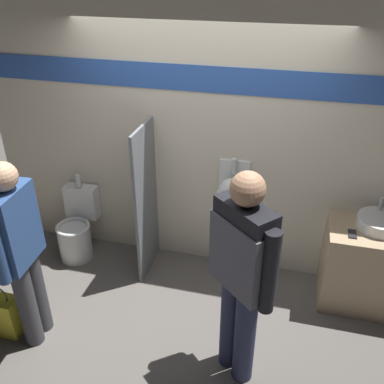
{
  "coord_description": "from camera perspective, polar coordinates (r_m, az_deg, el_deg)",
  "views": [
    {
      "loc": [
        0.87,
        -3.2,
        3.01
      ],
      "look_at": [
        0.0,
        0.17,
        1.05
      ],
      "focal_mm": 40.0,
      "sensor_mm": 36.0,
      "label": 1
    }
  ],
  "objects": [
    {
      "name": "toilet",
      "position": [
        4.93,
        -15.08,
        -4.83
      ],
      "size": [
        0.37,
        0.54,
        0.91
      ],
      "color": "silver",
      "rests_on": "ground_plane"
    },
    {
      "name": "person_in_vest",
      "position": [
        3.1,
        6.68,
        -10.01
      ],
      "size": [
        0.51,
        0.49,
        1.81
      ],
      "rotation": [
        0.0,
        0.0,
        2.41
      ],
      "color": "#282D4C",
      "rests_on": "ground_plane"
    },
    {
      "name": "sink_counter",
      "position": [
        4.44,
        23.29,
        -9.29
      ],
      "size": [
        0.97,
        0.57,
        0.82
      ],
      "color": "tan",
      "rests_on": "ground_plane"
    },
    {
      "name": "person_with_lanyard",
      "position": [
        3.7,
        -21.95,
        -7.09
      ],
      "size": [
        0.22,
        0.59,
        1.7
      ],
      "rotation": [
        0.0,
        0.0,
        1.63
      ],
      "color": "#3D3D42",
      "rests_on": "ground_plane"
    },
    {
      "name": "display_wall",
      "position": [
        4.23,
        1.46,
        6.45
      ],
      "size": [
        4.58,
        0.07,
        2.7
      ],
      "color": "beige",
      "rests_on": "ground_plane"
    },
    {
      "name": "ground_plane",
      "position": [
        4.47,
        -0.56,
        -12.86
      ],
      "size": [
        16.0,
        16.0,
        0.0
      ],
      "primitive_type": "plane",
      "color": "#5B5651"
    },
    {
      "name": "divider_near_counter",
      "position": [
        4.34,
        -6.15,
        -1.28
      ],
      "size": [
        0.03,
        0.58,
        1.61
      ],
      "color": "slate",
      "rests_on": "ground_plane"
    },
    {
      "name": "urinal_near_counter",
      "position": [
        4.26,
        5.25,
        -1.18
      ],
      "size": [
        0.32,
        0.28,
        1.27
      ],
      "color": "silver",
      "rests_on": "ground_plane"
    },
    {
      "name": "cell_phone",
      "position": [
        4.06,
        20.6,
        -5.25
      ],
      "size": [
        0.07,
        0.14,
        0.01
      ],
      "color": "#232328",
      "rests_on": "sink_counter"
    },
    {
      "name": "shopping_bag",
      "position": [
        4.3,
        -23.94,
        -14.7
      ],
      "size": [
        0.33,
        0.18,
        0.52
      ],
      "color": "yellow",
      "rests_on": "ground_plane"
    },
    {
      "name": "sink_basin",
      "position": [
        4.22,
        23.78,
        -3.77
      ],
      "size": [
        0.41,
        0.41,
        0.25
      ],
      "color": "silver",
      "rests_on": "sink_counter"
    }
  ]
}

